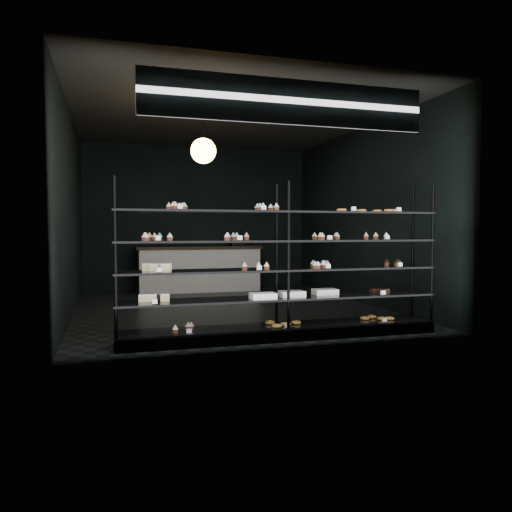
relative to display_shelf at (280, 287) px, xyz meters
name	(u,v)px	position (x,y,z in m)	size (l,w,h in m)	color
room	(229,214)	(-0.07, 2.45, 0.97)	(5.01, 6.01, 3.20)	black
display_shelf	(280,287)	(0.00, 0.00, 0.00)	(4.00, 0.50, 1.91)	black
signage	(289,102)	(-0.07, -0.48, 2.12)	(3.30, 0.05, 0.50)	#0D0D41
pendant_lamp	(203,151)	(-0.71, 1.28, 1.82)	(0.35, 0.35, 0.91)	black
service_counter	(200,268)	(-0.14, 4.95, -0.13)	(2.68, 0.65, 1.23)	silver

